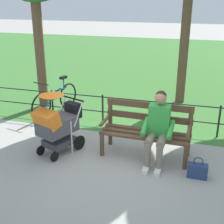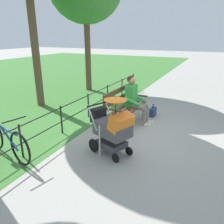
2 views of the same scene
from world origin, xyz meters
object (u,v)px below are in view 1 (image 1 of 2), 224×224
Objects in this scene: park_bench at (147,128)px; person_on_bench at (158,126)px; bicycle at (56,100)px; handbag at (197,170)px; stroller at (57,123)px.

person_on_bench is at bearing 135.99° from park_bench.
park_bench is 2.91m from bicycle.
bicycle is at bearing -29.47° from park_bench.
person_on_bench is 0.96m from handbag.
handbag is at bearing 150.32° from bicycle.
person_on_bench reaches higher than bicycle.
bicycle is at bearing -62.68° from stroller.
bicycle is at bearing -30.90° from person_on_bench.
person_on_bench is at bearing -174.02° from stroller.
person_on_bench is 1.11× the size of stroller.
bicycle is (2.76, -1.65, -0.31)m from person_on_bench.
park_bench reaches higher than bicycle.
park_bench is at bearing -44.01° from person_on_bench.
stroller is at bearing -3.15° from handbag.
stroller is at bearing 14.64° from park_bench.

